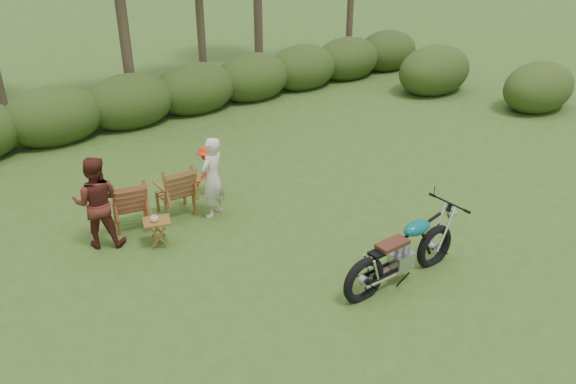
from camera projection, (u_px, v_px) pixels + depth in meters
ground at (364, 274)px, 9.02m from camera, size 80.00×80.00×0.00m
motorcycle at (399, 279)px, 8.89m from camera, size 2.23×0.89×1.26m
lawn_chair_right at (177, 213)px, 10.86m from camera, size 0.76×0.76×1.02m
lawn_chair_left at (133, 226)px, 10.40m from camera, size 0.84×0.84×1.00m
side_table at (158, 233)px, 9.72m from camera, size 0.58×0.53×0.49m
cup at (154, 219)px, 9.55m from camera, size 0.15×0.15×0.10m
adult_a at (215, 215)px, 10.78m from camera, size 0.68×0.57×1.58m
adult_b at (104, 244)px, 9.85m from camera, size 1.01×0.95×1.64m
child at (210, 195)px, 11.54m from camera, size 0.81×0.66×1.09m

